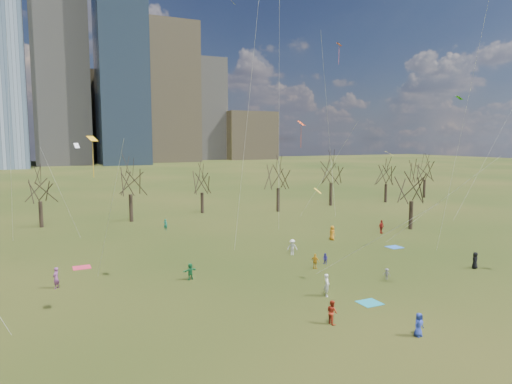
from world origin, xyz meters
name	(u,v)px	position (x,y,z in m)	size (l,w,h in m)	color
ground	(325,301)	(0.00, 0.00, 0.00)	(500.00, 500.00, 0.00)	black
downtown_skyline	(72,82)	(-2.43, 210.64, 39.01)	(212.50, 78.00, 118.00)	slate
bare_tree_row	(182,180)	(-0.09, 37.22, 6.12)	(113.04, 29.80, 9.50)	black
blanket_teal	(370,303)	(2.77, -1.82, 0.01)	(1.60, 1.50, 0.03)	teal
blanket_navy	(394,247)	(16.77, 10.93, 0.01)	(1.60, 1.50, 0.03)	blue
blanket_crimson	(82,267)	(-15.73, 17.40, 0.01)	(1.60, 1.50, 0.03)	#CA2846
person_0	(419,325)	(1.73, -7.68, 0.75)	(0.73, 0.48, 1.49)	#2539A2
person_1	(327,285)	(0.74, 0.82, 0.89)	(0.65, 0.42, 1.77)	white
person_2	(332,312)	(-1.97, -3.76, 0.80)	(0.78, 0.61, 1.60)	#AD2E18
person_3	(387,274)	(7.89, 2.16, 0.49)	(0.63, 0.36, 0.98)	slate
person_4	(315,261)	(4.02, 7.53, 0.72)	(0.85, 0.35, 1.45)	orange
person_5	(190,271)	(-7.55, 9.41, 0.73)	(1.35, 0.43, 1.46)	#187039
person_6	(475,260)	(17.62, 1.12, 0.79)	(0.77, 0.50, 1.58)	black
person_7	(56,278)	(-18.13, 11.90, 0.88)	(0.64, 0.42, 1.75)	#894486
person_8	(325,259)	(5.77, 8.43, 0.55)	(0.53, 0.41, 1.09)	#272294
person_9	(292,247)	(4.71, 13.01, 0.82)	(1.06, 0.61, 1.65)	silver
person_10	(381,227)	(20.59, 17.57, 0.87)	(1.02, 0.42, 1.73)	maroon
person_12	(332,233)	(12.56, 17.02, 0.88)	(0.86, 0.56, 1.75)	orange
person_13	(165,225)	(-4.04, 31.62, 0.75)	(0.55, 0.36, 1.51)	#197058
kites_airborne	(280,125)	(1.96, 10.74, 13.46)	(64.93, 41.01, 37.16)	yellow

